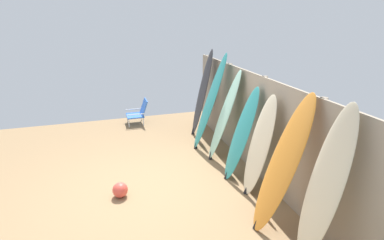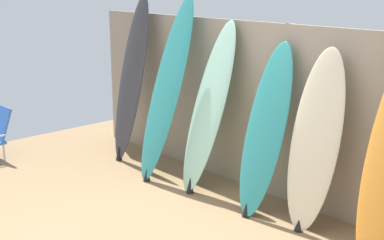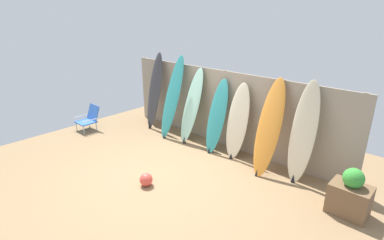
{
  "view_description": "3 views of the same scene",
  "coord_description": "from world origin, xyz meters",
  "px_view_note": "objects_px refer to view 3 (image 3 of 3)",
  "views": [
    {
      "loc": [
        4.4,
        -0.58,
        2.77
      ],
      "look_at": [
        -0.26,
        0.84,
        1.06
      ],
      "focal_mm": 28.0,
      "sensor_mm": 36.0,
      "label": 1
    },
    {
      "loc": [
        3.23,
        -2.2,
        2.22
      ],
      "look_at": [
        -0.17,
        0.9,
        1.0
      ],
      "focal_mm": 50.0,
      "sensor_mm": 36.0,
      "label": 2
    },
    {
      "loc": [
        4.03,
        -3.43,
        3.07
      ],
      "look_at": [
        0.33,
        0.53,
        1.09
      ],
      "focal_mm": 28.0,
      "sensor_mm": 36.0,
      "label": 3
    }
  ],
  "objects_px": {
    "surfboard_seafoam_2": "(192,106)",
    "surfboard_teal_1": "(172,97)",
    "surfboard_teal_3": "(217,117)",
    "beach_chair": "(89,118)",
    "surfboard_cream_4": "(238,122)",
    "surfboard_orange_5": "(269,128)",
    "beach_ball": "(146,180)",
    "surfboard_cream_6": "(303,133)",
    "planter_box": "(350,195)",
    "surfboard_charcoal_0": "(155,91)"
  },
  "relations": [
    {
      "from": "surfboard_cream_6",
      "to": "planter_box",
      "type": "height_order",
      "value": "surfboard_cream_6"
    },
    {
      "from": "surfboard_teal_3",
      "to": "beach_chair",
      "type": "xyz_separation_m",
      "value": [
        -3.36,
        -1.35,
        -0.49
      ]
    },
    {
      "from": "surfboard_teal_3",
      "to": "surfboard_teal_1",
      "type": "bearing_deg",
      "value": -177.01
    },
    {
      "from": "surfboard_orange_5",
      "to": "planter_box",
      "type": "xyz_separation_m",
      "value": [
        1.68,
        -0.34,
        -0.6
      ]
    },
    {
      "from": "planter_box",
      "to": "surfboard_cream_6",
      "type": "bearing_deg",
      "value": 155.66
    },
    {
      "from": "surfboard_teal_3",
      "to": "surfboard_cream_6",
      "type": "distance_m",
      "value": 1.98
    },
    {
      "from": "surfboard_seafoam_2",
      "to": "surfboard_cream_6",
      "type": "height_order",
      "value": "surfboard_cream_6"
    },
    {
      "from": "planter_box",
      "to": "beach_ball",
      "type": "height_order",
      "value": "planter_box"
    },
    {
      "from": "surfboard_charcoal_0",
      "to": "surfboard_teal_1",
      "type": "distance_m",
      "value": 0.82
    },
    {
      "from": "planter_box",
      "to": "surfboard_orange_5",
      "type": "bearing_deg",
      "value": 168.56
    },
    {
      "from": "surfboard_teal_3",
      "to": "surfboard_cream_6",
      "type": "relative_size",
      "value": 0.86
    },
    {
      "from": "beach_chair",
      "to": "beach_ball",
      "type": "relative_size",
      "value": 2.66
    },
    {
      "from": "beach_ball",
      "to": "surfboard_teal_3",
      "type": "bearing_deg",
      "value": 90.58
    },
    {
      "from": "surfboard_teal_1",
      "to": "beach_ball",
      "type": "height_order",
      "value": "surfboard_teal_1"
    },
    {
      "from": "surfboard_cream_4",
      "to": "beach_chair",
      "type": "distance_m",
      "value": 4.16
    },
    {
      "from": "surfboard_cream_4",
      "to": "beach_ball",
      "type": "bearing_deg",
      "value": -103.29
    },
    {
      "from": "surfboard_teal_3",
      "to": "surfboard_cream_4",
      "type": "height_order",
      "value": "surfboard_teal_3"
    },
    {
      "from": "surfboard_teal_3",
      "to": "surfboard_cream_6",
      "type": "xyz_separation_m",
      "value": [
        1.97,
        0.07,
        0.14
      ]
    },
    {
      "from": "surfboard_seafoam_2",
      "to": "surfboard_teal_1",
      "type": "bearing_deg",
      "value": -171.79
    },
    {
      "from": "surfboard_teal_3",
      "to": "surfboard_charcoal_0",
      "type": "bearing_deg",
      "value": 179.11
    },
    {
      "from": "surfboard_teal_1",
      "to": "surfboard_cream_4",
      "type": "relative_size",
      "value": 1.25
    },
    {
      "from": "surfboard_teal_1",
      "to": "surfboard_orange_5",
      "type": "bearing_deg",
      "value": 0.16
    },
    {
      "from": "surfboard_seafoam_2",
      "to": "beach_ball",
      "type": "xyz_separation_m",
      "value": [
        0.81,
        -2.11,
        -0.77
      ]
    },
    {
      "from": "surfboard_teal_1",
      "to": "surfboard_seafoam_2",
      "type": "height_order",
      "value": "surfboard_teal_1"
    },
    {
      "from": "surfboard_cream_4",
      "to": "surfboard_teal_3",
      "type": "bearing_deg",
      "value": -174.14
    },
    {
      "from": "surfboard_seafoam_2",
      "to": "beach_chair",
      "type": "xyz_separation_m",
      "value": [
        -2.57,
        -1.36,
        -0.57
      ]
    },
    {
      "from": "surfboard_charcoal_0",
      "to": "beach_chair",
      "type": "relative_size",
      "value": 3.14
    },
    {
      "from": "surfboard_teal_1",
      "to": "surfboard_orange_5",
      "type": "height_order",
      "value": "surfboard_teal_1"
    },
    {
      "from": "surfboard_charcoal_0",
      "to": "beach_chair",
      "type": "xyz_separation_m",
      "value": [
        -1.16,
        -1.38,
        -0.69
      ]
    },
    {
      "from": "surfboard_teal_3",
      "to": "surfboard_cream_6",
      "type": "bearing_deg",
      "value": 2.09
    },
    {
      "from": "surfboard_charcoal_0",
      "to": "surfboard_cream_4",
      "type": "bearing_deg",
      "value": 0.43
    },
    {
      "from": "surfboard_charcoal_0",
      "to": "surfboard_orange_5",
      "type": "bearing_deg",
      "value": -1.59
    },
    {
      "from": "surfboard_teal_1",
      "to": "beach_ball",
      "type": "bearing_deg",
      "value": -55.26
    },
    {
      "from": "surfboard_seafoam_2",
      "to": "surfboard_orange_5",
      "type": "relative_size",
      "value": 0.97
    },
    {
      "from": "surfboard_charcoal_0",
      "to": "surfboard_teal_1",
      "type": "height_order",
      "value": "surfboard_teal_1"
    },
    {
      "from": "surfboard_teal_1",
      "to": "surfboard_cream_6",
      "type": "xyz_separation_m",
      "value": [
        3.35,
        0.14,
        -0.07
      ]
    },
    {
      "from": "surfboard_orange_5",
      "to": "surfboard_teal_1",
      "type": "bearing_deg",
      "value": -179.84
    },
    {
      "from": "beach_chair",
      "to": "beach_ball",
      "type": "height_order",
      "value": "beach_chair"
    },
    {
      "from": "surfboard_cream_4",
      "to": "planter_box",
      "type": "relative_size",
      "value": 2.06
    },
    {
      "from": "surfboard_cream_4",
      "to": "beach_chair",
      "type": "relative_size",
      "value": 2.53
    },
    {
      "from": "surfboard_teal_1",
      "to": "surfboard_orange_5",
      "type": "distance_m",
      "value": 2.73
    },
    {
      "from": "surfboard_charcoal_0",
      "to": "surfboard_orange_5",
      "type": "distance_m",
      "value": 3.55
    },
    {
      "from": "surfboard_teal_1",
      "to": "planter_box",
      "type": "bearing_deg",
      "value": -4.31
    },
    {
      "from": "surfboard_teal_1",
      "to": "planter_box",
      "type": "xyz_separation_m",
      "value": [
        4.41,
        -0.33,
        -0.69
      ]
    },
    {
      "from": "planter_box",
      "to": "beach_ball",
      "type": "bearing_deg",
      "value": -150.61
    },
    {
      "from": "surfboard_orange_5",
      "to": "beach_ball",
      "type": "bearing_deg",
      "value": -123.12
    },
    {
      "from": "planter_box",
      "to": "surfboard_seafoam_2",
      "type": "bearing_deg",
      "value": 173.76
    },
    {
      "from": "surfboard_charcoal_0",
      "to": "surfboard_cream_4",
      "type": "distance_m",
      "value": 2.73
    },
    {
      "from": "surfboard_cream_6",
      "to": "surfboard_teal_3",
      "type": "bearing_deg",
      "value": -177.91
    },
    {
      "from": "surfboard_cream_6",
      "to": "surfboard_seafoam_2",
      "type": "bearing_deg",
      "value": -178.78
    }
  ]
}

